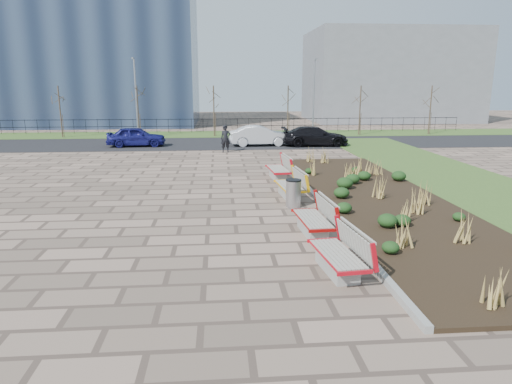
{
  "coord_description": "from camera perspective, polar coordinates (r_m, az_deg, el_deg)",
  "views": [
    {
      "loc": [
        0.39,
        -10.79,
        4.2
      ],
      "look_at": [
        1.5,
        3.0,
        0.9
      ],
      "focal_mm": 32.0,
      "sensor_mm": 36.0,
      "label": 1
    }
  ],
  "objects": [
    {
      "name": "lamp_west",
      "position": [
        37.36,
        -14.75,
        11.21
      ],
      "size": [
        0.24,
        0.6,
        6.0
      ],
      "primitive_type": null,
      "color": "gray",
      "rests_on": "grass_verge_far"
    },
    {
      "name": "car_silver",
      "position": [
        31.59,
        0.48,
        7.06
      ],
      "size": [
        4.21,
        1.69,
        1.36
      ],
      "primitive_type": "imported",
      "rotation": [
        0.0,
        0.0,
        1.63
      ],
      "color": "silver",
      "rests_on": "road"
    },
    {
      "name": "grass_verge_far",
      "position": [
        39.01,
        -5.2,
        7.21
      ],
      "size": [
        80.0,
        5.0,
        0.04
      ],
      "primitive_type": "cube",
      "color": "#33511E",
      "rests_on": "ground"
    },
    {
      "name": "bench_d",
      "position": [
        20.61,
        2.75,
        3.06
      ],
      "size": [
        1.06,
        2.16,
        1.0
      ],
      "primitive_type": null,
      "rotation": [
        0.0,
        0.0,
        0.08
      ],
      "color": "red",
      "rests_on": "ground"
    },
    {
      "name": "railing_fence",
      "position": [
        40.45,
        -5.2,
        8.31
      ],
      "size": [
        44.0,
        0.1,
        1.2
      ],
      "primitive_type": null,
      "color": "black",
      "rests_on": "grass_verge_far"
    },
    {
      "name": "tree_e",
      "position": [
        39.11,
        12.86,
        9.92
      ],
      "size": [
        1.4,
        1.4,
        4.0
      ],
      "primitive_type": null,
      "color": "#4C3D2D",
      "rests_on": "grass_verge_far"
    },
    {
      "name": "grass_verge_near",
      "position": [
        19.48,
        28.55,
        -0.64
      ],
      "size": [
        5.0,
        38.0,
        0.04
      ],
      "primitive_type": "cube",
      "color": "#33511E",
      "rests_on": "ground"
    },
    {
      "name": "road",
      "position": [
        33.06,
        -5.28,
        6.08
      ],
      "size": [
        80.0,
        7.0,
        0.02
      ],
      "primitive_type": "cube",
      "color": "black",
      "rests_on": "ground"
    },
    {
      "name": "planting_curb",
      "position": [
        16.7,
        7.75,
        -1.01
      ],
      "size": [
        0.16,
        18.0,
        0.15
      ],
      "primitive_type": "cube",
      "color": "gray",
      "rests_on": "ground"
    },
    {
      "name": "tree_f",
      "position": [
        41.3,
        20.94,
        9.55
      ],
      "size": [
        1.4,
        1.4,
        4.0
      ],
      "primitive_type": null,
      "color": "#4C3D2D",
      "rests_on": "grass_verge_far"
    },
    {
      "name": "tree_c",
      "position": [
        37.35,
        -5.28,
        10.04
      ],
      "size": [
        1.4,
        1.4,
        4.0
      ],
      "primitive_type": null,
      "color": "#4C3D2D",
      "rests_on": "grass_verge_far"
    },
    {
      "name": "lamp_east",
      "position": [
        37.59,
        7.22,
        11.54
      ],
      "size": [
        0.24,
        0.6,
        6.0
      ],
      "primitive_type": null,
      "color": "gray",
      "rests_on": "grass_verge_far"
    },
    {
      "name": "ground",
      "position": [
        11.58,
        -6.27,
        -7.93
      ],
      "size": [
        120.0,
        120.0,
        0.0
      ],
      "primitive_type": "plane",
      "color": "#866C5C",
      "rests_on": "ground"
    },
    {
      "name": "building_grey",
      "position": [
        56.32,
        16.24,
        13.71
      ],
      "size": [
        18.0,
        12.0,
        10.0
      ],
      "primitive_type": "cube",
      "color": "slate",
      "rests_on": "ground"
    },
    {
      "name": "tree_a",
      "position": [
        39.35,
        -23.27,
        9.2
      ],
      "size": [
        1.4,
        1.4,
        4.0
      ],
      "primitive_type": null,
      "color": "#4C3D2D",
      "rests_on": "grass_verge_far"
    },
    {
      "name": "bench_c",
      "position": [
        17.26,
        4.2,
        1.0
      ],
      "size": [
        1.08,
        2.17,
        1.0
      ],
      "primitive_type": null,
      "rotation": [
        0.0,
        0.0,
        0.09
      ],
      "color": "#FFB20D",
      "rests_on": "ground"
    },
    {
      "name": "bench_a",
      "position": [
        10.55,
        10.12,
        -7.34
      ],
      "size": [
        1.12,
        2.19,
        1.0
      ],
      "primitive_type": null,
      "rotation": [
        0.0,
        0.0,
        0.11
      ],
      "color": "red",
      "rests_on": "ground"
    },
    {
      "name": "car_blue",
      "position": [
        32.27,
        -14.74,
        6.72
      ],
      "size": [
        3.98,
        1.8,
        1.33
      ],
      "primitive_type": "imported",
      "rotation": [
        0.0,
        0.0,
        1.63
      ],
      "color": "navy",
      "rests_on": "road"
    },
    {
      "name": "litter_bin",
      "position": [
        15.85,
        4.69,
        -0.21
      ],
      "size": [
        0.53,
        0.53,
        0.96
      ],
      "primitive_type": "cylinder",
      "color": "#B2B2B7",
      "rests_on": "ground"
    },
    {
      "name": "bench_b",
      "position": [
        13.1,
        7.09,
        -3.09
      ],
      "size": [
        1.04,
        2.16,
        1.0
      ],
      "primitive_type": null,
      "rotation": [
        0.0,
        0.0,
        0.07
      ],
      "color": "#A60C0B",
      "rests_on": "ground"
    },
    {
      "name": "car_black",
      "position": [
        31.76,
        7.38,
        6.94
      ],
      "size": [
        4.58,
        1.92,
        1.32
      ],
      "primitive_type": "imported",
      "rotation": [
        0.0,
        0.0,
        1.55
      ],
      "color": "black",
      "rests_on": "road"
    },
    {
      "name": "tree_b",
      "position": [
        37.89,
        -14.53,
        9.73
      ],
      "size": [
        1.4,
        1.4,
        4.0
      ],
      "primitive_type": null,
      "color": "#4C3D2D",
      "rests_on": "grass_verge_far"
    },
    {
      "name": "tree_d",
      "position": [
        37.77,
        4.0,
        10.11
      ],
      "size": [
        1.4,
        1.4,
        4.0
      ],
      "primitive_type": null,
      "color": "#4C3D2D",
      "rests_on": "grass_verge_far"
    },
    {
      "name": "planting_bed",
      "position": [
        17.35,
        15.29,
        -0.91
      ],
      "size": [
        4.5,
        18.0,
        0.1
      ],
      "primitive_type": "cube",
      "color": "black",
      "rests_on": "ground"
    },
    {
      "name": "pedestrian",
      "position": [
        28.64,
        -3.83,
        6.66
      ],
      "size": [
        0.63,
        0.43,
        1.69
      ],
      "primitive_type": "imported",
      "rotation": [
        0.0,
        0.0,
        0.04
      ],
      "color": "black",
      "rests_on": "ground"
    }
  ]
}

